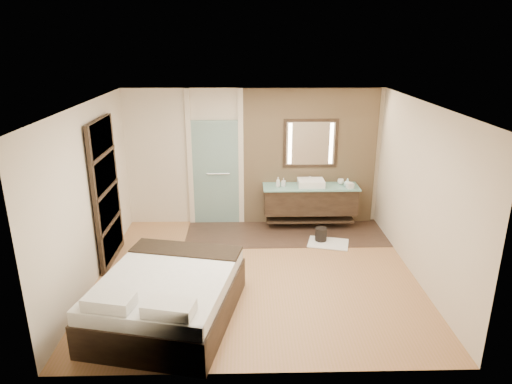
{
  "coord_description": "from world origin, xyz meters",
  "views": [
    {
      "loc": [
        -0.16,
        -6.46,
        3.6
      ],
      "look_at": [
        0.01,
        0.6,
        1.19
      ],
      "focal_mm": 32.0,
      "sensor_mm": 36.0,
      "label": 1
    }
  ],
  "objects_px": {
    "vanity": "(310,200)",
    "waste_bin": "(321,235)",
    "mirror_unit": "(311,143)",
    "bed": "(168,297)"
  },
  "relations": [
    {
      "from": "bed",
      "to": "waste_bin",
      "type": "height_order",
      "value": "bed"
    },
    {
      "from": "vanity",
      "to": "waste_bin",
      "type": "xyz_separation_m",
      "value": [
        0.12,
        -0.7,
        -0.45
      ]
    },
    {
      "from": "bed",
      "to": "vanity",
      "type": "bearing_deg",
      "value": 65.28
    },
    {
      "from": "vanity",
      "to": "mirror_unit",
      "type": "relative_size",
      "value": 1.75
    },
    {
      "from": "vanity",
      "to": "waste_bin",
      "type": "relative_size",
      "value": 6.87
    },
    {
      "from": "waste_bin",
      "to": "mirror_unit",
      "type": "bearing_deg",
      "value": 97.41
    },
    {
      "from": "vanity",
      "to": "waste_bin",
      "type": "bearing_deg",
      "value": -80.11
    },
    {
      "from": "mirror_unit",
      "to": "bed",
      "type": "relative_size",
      "value": 0.45
    },
    {
      "from": "mirror_unit",
      "to": "waste_bin",
      "type": "bearing_deg",
      "value": -82.59
    },
    {
      "from": "bed",
      "to": "waste_bin",
      "type": "xyz_separation_m",
      "value": [
        2.43,
        2.38,
        -0.2
      ]
    }
  ]
}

